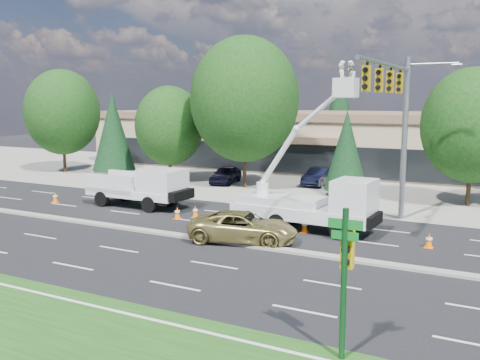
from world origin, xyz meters
The scene contains 25 objects.
ground centered at (0.00, 0.00, 0.00)m, with size 140.00×140.00×0.00m, color black.
concrete_apron centered at (0.00, 20.00, 0.01)m, with size 140.00×22.00×0.01m, color gray.
road_median centered at (0.00, 0.00, 0.06)m, with size 120.00×0.55×0.12m, color gray.
strip_mall centered at (0.00, 29.97, 2.83)m, with size 50.40×15.40×5.50m.
tree_front_a centered at (-22.00, 15.00, 5.57)m, with size 6.86×6.86×9.52m.
tree_front_b centered at (-16.00, 15.00, 3.93)m, with size 3.72×3.72×7.33m.
tree_front_c centered at (-10.00, 15.00, 4.59)m, with size 5.65×5.65×7.85m.
tree_front_d centered at (-3.00, 15.00, 6.73)m, with size 8.28×8.28×11.49m.
tree_front_e centered at (5.00, 15.00, 3.21)m, with size 3.04×3.04×6.00m.
tree_front_f centered at (13.00, 15.00, 5.11)m, with size 6.30×6.30×8.73m.
tree_back_a centered at (-18.00, 42.00, 5.71)m, with size 5.40×5.40×10.64m.
tree_back_b centered at (-4.00, 42.00, 5.42)m, with size 5.12×5.12×10.10m.
tree_back_c centered at (10.00, 42.00, 4.89)m, with size 4.63×4.63×9.12m.
signal_mast centered at (10.03, 7.04, 6.06)m, with size 2.76×10.16×9.00m.
street_sign_pole centered at (12.00, -8.40, 2.44)m, with size 0.90×0.44×4.00m.
utility_pickup centered at (-5.05, 5.04, 1.02)m, with size 6.50×2.66×2.48m.
bucket_truck centered at (6.63, 4.17, 1.79)m, with size 7.50×2.66×8.54m.
traffic_cone_a centered at (-11.15, 3.60, 0.34)m, with size 0.40×0.40×0.70m.
traffic_cone_b centered at (-1.22, 3.25, 0.34)m, with size 0.40×0.40×0.70m.
traffic_cone_c centered at (-0.54, 4.07, 0.34)m, with size 0.40×0.40×0.70m.
traffic_cone_d centered at (6.31, 3.65, 0.34)m, with size 0.40×0.40×0.70m.
traffic_cone_e centered at (12.35, 3.65, 0.34)m, with size 0.40×0.40×0.70m.
minivan centered at (4.37, 0.60, 0.72)m, with size 2.37×5.15×1.43m, color #988949.
parked_car_west centered at (-5.24, 16.00, 0.72)m, with size 1.70×4.21×1.44m, color black.
parked_car_east centered at (1.75, 18.59, 0.70)m, with size 1.48×4.24×1.40m, color black.
Camera 1 is at (15.77, -21.31, 6.68)m, focal length 40.00 mm.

